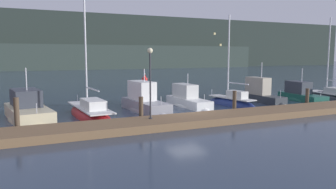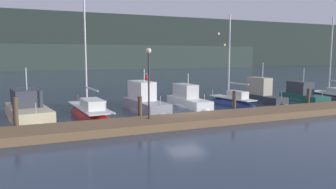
{
  "view_description": "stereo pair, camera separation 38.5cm",
  "coord_description": "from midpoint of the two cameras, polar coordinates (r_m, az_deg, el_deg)",
  "views": [
    {
      "loc": [
        -10.47,
        -19.98,
        4.23
      ],
      "look_at": [
        0.0,
        3.11,
        1.2
      ],
      "focal_mm": 35.0,
      "sensor_mm": 36.0,
      "label": 1
    },
    {
      "loc": [
        -10.12,
        -20.13,
        4.23
      ],
      "look_at": [
        0.0,
        3.11,
        1.2
      ],
      "focal_mm": 35.0,
      "sensor_mm": 36.0,
      "label": 2
    }
  ],
  "objects": [
    {
      "name": "ground_plane",
      "position": [
        22.94,
        3.59,
        -3.82
      ],
      "size": [
        400.0,
        400.0,
        0.0
      ],
      "primitive_type": "plane",
      "color": "#2D3D51"
    },
    {
      "name": "dock",
      "position": [
        20.92,
        6.46,
        -4.27
      ],
      "size": [
        45.2,
        2.8,
        0.45
      ],
      "primitive_type": "cube",
      "color": "brown",
      "rests_on": "ground"
    },
    {
      "name": "mooring_pile_1",
      "position": [
        19.69,
        -24.49,
        -3.28
      ],
      "size": [
        0.28,
        0.28,
        1.98
      ],
      "primitive_type": "cylinder",
      "color": "#4C3D2D",
      "rests_on": "ground"
    },
    {
      "name": "mooring_pile_2",
      "position": [
        20.82,
        -4.38,
        -2.63
      ],
      "size": [
        0.28,
        0.28,
        1.64
      ],
      "primitive_type": "cylinder",
      "color": "#4C3D2D",
      "rests_on": "ground"
    },
    {
      "name": "mooring_pile_3",
      "position": [
        24.1,
        11.9,
        -1.39
      ],
      "size": [
        0.28,
        0.28,
        1.7
      ],
      "primitive_type": "cylinder",
      "color": "#4C3D2D",
      "rests_on": "ground"
    },
    {
      "name": "mooring_pile_4",
      "position": [
        28.82,
        23.57,
        -0.62
      ],
      "size": [
        0.28,
        0.28,
        1.57
      ],
      "primitive_type": "cylinder",
      "color": "#4C3D2D",
      "rests_on": "ground"
    },
    {
      "name": "motorboat_berth_3",
      "position": [
        23.75,
        -22.75,
        -3.15
      ],
      "size": [
        3.36,
        7.0,
        4.04
      ],
      "color": "beige",
      "rests_on": "ground"
    },
    {
      "name": "sailboat_berth_4",
      "position": [
        23.48,
        -13.02,
        -3.43
      ],
      "size": [
        2.5,
        7.96,
        10.41
      ],
      "color": "red",
      "rests_on": "ground"
    },
    {
      "name": "motorboat_berth_5",
      "position": [
        25.13,
        -3.67,
        -2.01
      ],
      "size": [
        2.32,
        6.37,
        3.93
      ],
      "color": "gray",
      "rests_on": "ground"
    },
    {
      "name": "motorboat_berth_6",
      "position": [
        27.54,
        3.91,
        -1.37
      ],
      "size": [
        1.86,
        5.96,
        3.26
      ],
      "color": "white",
      "rests_on": "ground"
    },
    {
      "name": "sailboat_berth_7",
      "position": [
        28.46,
        11.49,
        -1.58
      ],
      "size": [
        2.15,
        5.74,
        8.28
      ],
      "color": "navy",
      "rests_on": "ground"
    },
    {
      "name": "motorboat_berth_8",
      "position": [
        31.25,
        16.35,
        -0.46
      ],
      "size": [
        1.76,
        5.45,
        4.11
      ],
      "color": "#2D3338",
      "rests_on": "ground"
    },
    {
      "name": "motorboat_berth_9",
      "position": [
        33.47,
        22.72,
        -0.51
      ],
      "size": [
        2.43,
        5.75,
        3.67
      ],
      "color": "#195647",
      "rests_on": "ground"
    },
    {
      "name": "sailboat_berth_10",
      "position": [
        36.52,
        27.07,
        -0.42
      ],
      "size": [
        3.1,
        7.18,
        8.57
      ],
      "color": "#2D3338",
      "rests_on": "ground"
    },
    {
      "name": "channel_buoy",
      "position": [
        42.66,
        -3.48,
        2.1
      ],
      "size": [
        1.09,
        1.09,
        1.96
      ],
      "color": "red",
      "rests_on": "ground"
    },
    {
      "name": "dock_lamppost",
      "position": [
        19.44,
        -2.81,
        3.94
      ],
      "size": [
        0.32,
        0.32,
        4.22
      ],
      "color": "#2D2D33",
      "rests_on": "dock"
    },
    {
      "name": "hillside_backdrop",
      "position": [
        112.01,
        -18.85,
        8.44
      ],
      "size": [
        240.0,
        23.0,
        17.59
      ],
      "color": "#28332D",
      "rests_on": "ground"
    }
  ]
}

